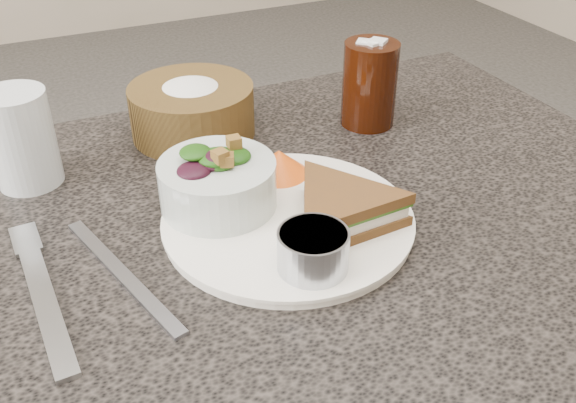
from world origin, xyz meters
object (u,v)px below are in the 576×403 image
(sandwich, at_px, (341,209))
(salad_bowl, at_px, (217,176))
(dinner_plate, at_px, (288,221))
(cola_glass, at_px, (370,80))
(water_glass, at_px, (21,139))
(dressing_ramekin, at_px, (313,251))
(bread_basket, at_px, (192,102))

(sandwich, height_order, salad_bowl, salad_bowl)
(dinner_plate, distance_m, cola_glass, 0.27)
(cola_glass, height_order, water_glass, cola_glass)
(dinner_plate, bearing_deg, water_glass, 138.95)
(sandwich, relative_size, salad_bowl, 1.19)
(dressing_ramekin, xyz_separation_m, cola_glass, (0.21, 0.26, 0.03))
(salad_bowl, distance_m, bread_basket, 0.20)
(dressing_ramekin, distance_m, cola_glass, 0.34)
(sandwich, distance_m, dressing_ramekin, 0.08)
(dressing_ramekin, bearing_deg, dinner_plate, 80.67)
(bread_basket, bearing_deg, sandwich, -76.22)
(dressing_ramekin, relative_size, water_glass, 0.60)
(salad_bowl, height_order, bread_basket, bread_basket)
(sandwich, height_order, water_glass, water_glass)
(dinner_plate, xyz_separation_m, dressing_ramekin, (-0.01, -0.09, 0.03))
(sandwich, height_order, cola_glass, cola_glass)
(dressing_ramekin, bearing_deg, sandwich, 41.39)
(dressing_ramekin, height_order, cola_glass, cola_glass)
(dressing_ramekin, relative_size, cola_glass, 0.54)
(dressing_ramekin, relative_size, bread_basket, 0.42)
(salad_bowl, distance_m, water_glass, 0.24)
(sandwich, height_order, bread_basket, bread_basket)
(cola_glass, bearing_deg, water_glass, 175.78)
(sandwich, relative_size, water_glass, 1.32)
(dressing_ramekin, xyz_separation_m, water_glass, (-0.22, 0.29, 0.02))
(dinner_plate, relative_size, dressing_ramekin, 3.88)
(salad_bowl, xyz_separation_m, dressing_ramekin, (0.04, -0.14, -0.02))
(bread_basket, bearing_deg, salad_bowl, -99.55)
(bread_basket, bearing_deg, dinner_plate, -83.82)
(dinner_plate, relative_size, bread_basket, 1.62)
(dinner_plate, distance_m, bread_basket, 0.25)
(dinner_plate, relative_size, salad_bowl, 2.10)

